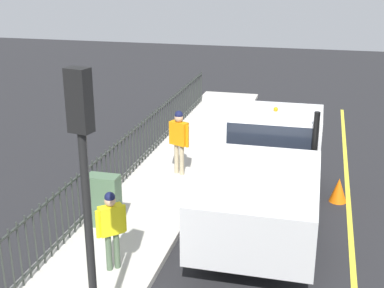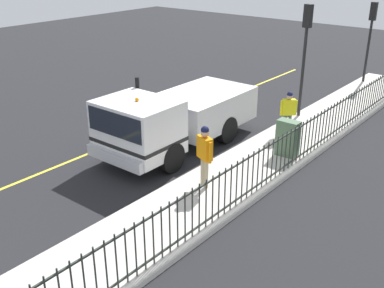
% 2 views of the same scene
% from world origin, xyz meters
% --- Properties ---
extents(ground_plane, '(56.73, 56.73, 0.00)m').
position_xyz_m(ground_plane, '(0.00, 0.00, 0.00)').
color(ground_plane, '#232326').
rests_on(ground_plane, ground).
extents(sidewalk_slab, '(2.43, 25.79, 0.14)m').
position_xyz_m(sidewalk_slab, '(2.98, 0.00, 0.07)').
color(sidewalk_slab, beige).
rests_on(sidewalk_slab, ground).
extents(lane_marking, '(0.12, 23.21, 0.01)m').
position_xyz_m(lane_marking, '(-1.92, 0.00, 0.00)').
color(lane_marking, yellow).
rests_on(lane_marking, ground).
extents(work_truck, '(2.48, 6.27, 2.48)m').
position_xyz_m(work_truck, '(0.06, -1.25, 1.21)').
color(work_truck, white).
rests_on(work_truck, ground).
extents(worker_standing, '(0.62, 0.41, 1.83)m').
position_xyz_m(worker_standing, '(2.68, -2.81, 1.27)').
color(worker_standing, orange).
rests_on(worker_standing, sidewalk_slab).
extents(pedestrian_distant, '(0.47, 0.46, 1.61)m').
position_xyz_m(pedestrian_distant, '(2.60, 2.19, 1.13)').
color(pedestrian_distant, yellow).
rests_on(pedestrian_distant, sidewalk_slab).
extents(iron_fence, '(0.04, 21.95, 1.30)m').
position_xyz_m(iron_fence, '(3.98, 0.00, 0.80)').
color(iron_fence, '#2D332D').
rests_on(iron_fence, sidewalk_slab).
extents(traffic_light_near, '(0.34, 0.26, 4.34)m').
position_xyz_m(traffic_light_near, '(1.98, 4.35, 3.21)').
color(traffic_light_near, black).
rests_on(traffic_light_near, sidewalk_slab).
extents(traffic_light_mid, '(0.31, 0.23, 3.86)m').
position_xyz_m(traffic_light_mid, '(2.13, 11.07, 2.89)').
color(traffic_light_mid, black).
rests_on(traffic_light_mid, sidewalk_slab).
extents(utility_cabinet, '(0.71, 0.39, 1.20)m').
position_xyz_m(utility_cabinet, '(3.47, 0.56, 0.75)').
color(utility_cabinet, '#4C6B4C').
rests_on(utility_cabinet, sidewalk_slab).
extents(traffic_cone, '(0.44, 0.44, 0.63)m').
position_xyz_m(traffic_cone, '(-1.65, -2.34, 0.32)').
color(traffic_cone, orange).
rests_on(traffic_cone, ground).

